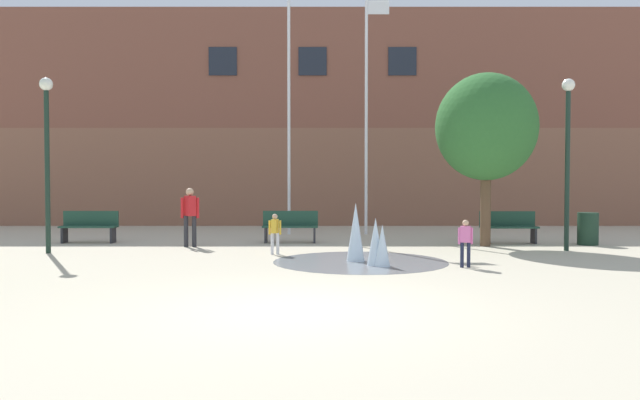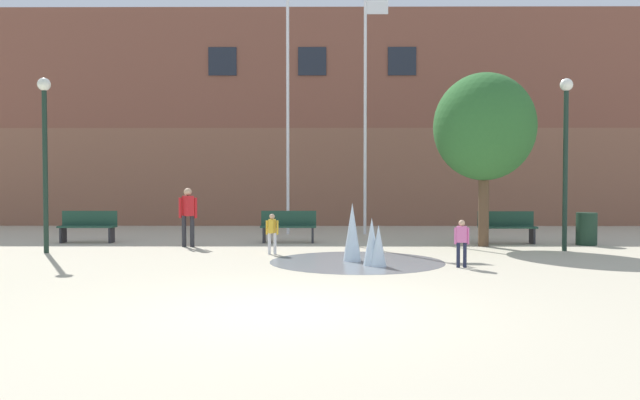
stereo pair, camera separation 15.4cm
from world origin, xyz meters
TOP-DOWN VIEW (x-y plane):
  - ground_plane at (0.00, 0.00)m, footprint 100.00×100.00m
  - library_building at (0.00, 18.82)m, footprint 36.00×6.05m
  - splash_fountain at (1.28, 4.86)m, footprint 3.86×3.86m
  - park_bench_left_of_flagpoles at (-6.36, 9.27)m, footprint 1.60×0.44m
  - park_bench_center at (-0.57, 9.32)m, footprint 1.60×0.44m
  - park_bench_far_right at (5.67, 9.10)m, footprint 1.60×0.44m
  - child_in_fountain at (-0.81, 6.44)m, footprint 0.31×0.24m
  - child_running at (3.29, 4.18)m, footprint 0.31×0.17m
  - adult_in_red at (-3.22, 8.13)m, footprint 0.50×0.39m
  - flagpole_left at (-0.72, 12.12)m, footprint 0.80×0.10m
  - flagpole_right at (1.85, 12.12)m, footprint 0.80×0.10m
  - lamp_post_left_lane at (-6.42, 6.69)m, footprint 0.32×0.32m
  - lamp_post_right_lane at (6.58, 7.21)m, footprint 0.32×0.32m
  - trash_can at (7.75, 8.66)m, footprint 0.56×0.56m
  - street_tree_near_building at (4.80, 8.30)m, footprint 2.74×2.74m

SIDE VIEW (x-z plane):
  - ground_plane at x=0.00m, z-range 0.00..0.00m
  - splash_fountain at x=1.28m, z-range -0.21..1.10m
  - trash_can at x=7.75m, z-range 0.00..0.90m
  - park_bench_left_of_flagpoles at x=-6.36m, z-range 0.02..0.93m
  - park_bench_center at x=-0.57m, z-range 0.02..0.93m
  - park_bench_far_right at x=5.67m, z-range 0.02..0.93m
  - child_in_fountain at x=-0.81m, z-range 0.09..1.07m
  - child_running at x=3.29m, z-range 0.09..1.07m
  - adult_in_red at x=-3.22m, z-range 0.14..1.73m
  - lamp_post_left_lane at x=-6.42m, z-range 0.62..4.94m
  - lamp_post_right_lane at x=6.58m, z-range 0.63..5.00m
  - street_tree_near_building at x=4.80m, z-range 0.88..5.59m
  - library_building at x=0.00m, z-range 0.00..8.55m
  - flagpole_right at x=1.85m, z-range 0.25..8.38m
  - flagpole_left at x=-0.72m, z-range 0.25..9.20m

